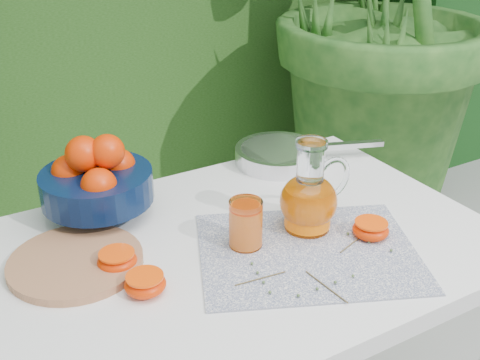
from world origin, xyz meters
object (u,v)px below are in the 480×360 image
white_table (245,274)px  fruit_bowl (96,179)px  juice_pitcher (309,198)px  cutting_board (76,262)px  saute_pan (280,154)px

white_table → fruit_bowl: (-0.22, 0.25, 0.17)m
fruit_bowl → juice_pitcher: juice_pitcher is taller
cutting_board → saute_pan: bearing=18.0°
saute_pan → white_table: bearing=-134.0°
cutting_board → fruit_bowl: size_ratio=0.91×
white_table → juice_pitcher: (0.14, -0.02, 0.15)m
fruit_bowl → saute_pan: bearing=3.3°
fruit_bowl → saute_pan: fruit_bowl is taller
cutting_board → juice_pitcher: 0.48m
white_table → saute_pan: bearing=46.0°
cutting_board → juice_pitcher: (0.46, -0.11, 0.06)m
juice_pitcher → fruit_bowl: bearing=142.3°
cutting_board → fruit_bowl: fruit_bowl is taller
fruit_bowl → saute_pan: (0.49, 0.03, -0.06)m
white_table → juice_pitcher: size_ratio=5.09×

